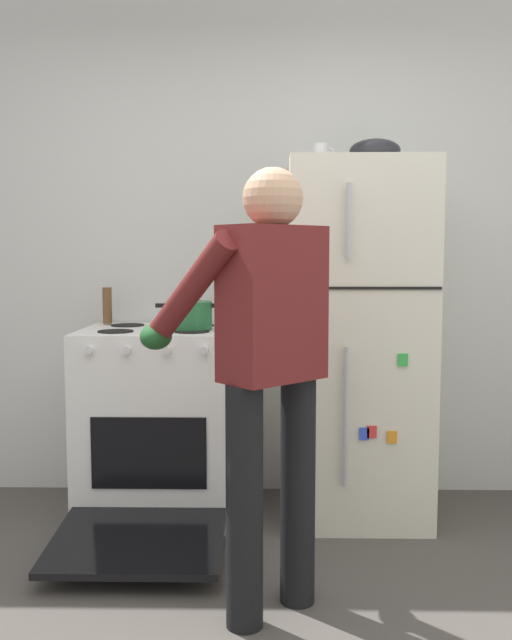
{
  "coord_description": "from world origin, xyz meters",
  "views": [
    {
      "loc": [
        0.08,
        -1.85,
        1.3
      ],
      "look_at": [
        0.03,
        1.32,
        1.0
      ],
      "focal_mm": 38.92,
      "sensor_mm": 36.0,
      "label": 1
    }
  ],
  "objects": [
    {
      "name": "refrigerator",
      "position": [
        0.52,
        1.57,
        0.87
      ],
      "size": [
        0.68,
        0.72,
        1.75
      ],
      "color": "silver",
      "rests_on": "ground"
    },
    {
      "name": "stove_range",
      "position": [
        -0.47,
        1.55,
        0.46
      ],
      "size": [
        0.76,
        1.24,
        0.94
      ],
      "color": "white",
      "rests_on": "ground"
    },
    {
      "name": "kitchen_wall_back",
      "position": [
        0.0,
        1.95,
        1.35
      ],
      "size": [
        6.0,
        0.1,
        2.7
      ],
      "primitive_type": "cube",
      "color": "silver",
      "rests_on": "ground"
    },
    {
      "name": "coffee_mug",
      "position": [
        0.34,
        1.62,
        1.79
      ],
      "size": [
        0.11,
        0.08,
        0.1
      ],
      "color": "silver",
      "rests_on": "refrigerator"
    },
    {
      "name": "person_cook",
      "position": [
        0.07,
        0.59,
        0.96
      ],
      "size": [
        0.7,
        0.74,
        1.6
      ],
      "color": "black",
      "rests_on": "ground"
    },
    {
      "name": "mixing_bowl",
      "position": [
        0.6,
        1.57,
        1.8
      ],
      "size": [
        0.25,
        0.25,
        0.11
      ],
      "primitive_type": "ellipsoid",
      "color": "black",
      "rests_on": "refrigerator"
    },
    {
      "name": "pepper_mill",
      "position": [
        -0.77,
        1.77,
        1.03
      ],
      "size": [
        0.05,
        0.05,
        0.19
      ],
      "primitive_type": "cylinder",
      "color": "brown",
      "rests_on": "stove_range"
    },
    {
      "name": "red_pot",
      "position": [
        -0.31,
        1.52,
        1.01
      ],
      "size": [
        0.33,
        0.23,
        0.13
      ],
      "color": "#236638",
      "rests_on": "stove_range"
    }
  ]
}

